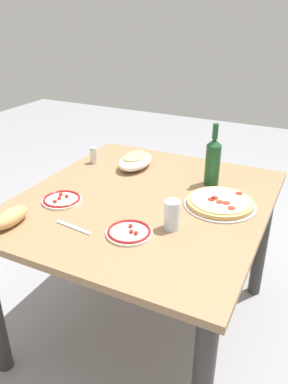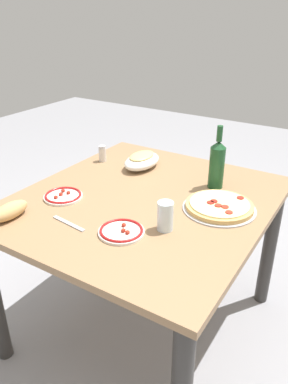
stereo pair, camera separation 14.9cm
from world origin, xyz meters
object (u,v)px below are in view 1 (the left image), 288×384
at_px(pepperoni_pizza, 220,203).
at_px(water_glass, 172,215).
at_px(spice_shaker, 94,155).
at_px(wine_bottle, 213,161).
at_px(side_plate_far, 129,232).
at_px(baked_pasta_dish, 135,160).
at_px(side_plate_near, 62,200).
at_px(bread_loaf, 11,218).
at_px(dining_table, 144,221).

xyz_separation_m(pepperoni_pizza, water_glass, (0.26, -0.11, 0.04)).
height_order(water_glass, spice_shaker, water_glass).
xyz_separation_m(wine_bottle, side_plate_far, (0.56, -0.14, -0.11)).
bearing_deg(spice_shaker, side_plate_far, 42.98).
height_order(wine_bottle, side_plate_far, wine_bottle).
bearing_deg(baked_pasta_dish, pepperoni_pizza, 67.48).
height_order(baked_pasta_dish, wine_bottle, wine_bottle).
distance_m(side_plate_near, bread_loaf, 0.25).
xyz_separation_m(side_plate_far, spice_shaker, (-0.54, -0.51, 0.03)).
bearing_deg(dining_table, side_plate_near, -58.66).
relative_size(water_glass, side_plate_far, 0.66).
distance_m(baked_pasta_dish, side_plate_far, 0.64).
xyz_separation_m(dining_table, side_plate_far, (0.29, 0.08, 0.13)).
relative_size(pepperoni_pizza, water_glass, 2.65).
bearing_deg(dining_table, water_glass, 49.11).
height_order(pepperoni_pizza, side_plate_far, pepperoni_pizza).
xyz_separation_m(dining_table, water_glass, (0.18, 0.20, 0.18)).
relative_size(dining_table, baked_pasta_dish, 4.80).
xyz_separation_m(side_plate_near, spice_shaker, (-0.44, -0.12, 0.03)).
xyz_separation_m(wine_bottle, bread_loaf, (0.70, -0.58, -0.09)).
relative_size(wine_bottle, bread_loaf, 1.74).
height_order(pepperoni_pizza, side_plate_near, pepperoni_pizza).
distance_m(pepperoni_pizza, baked_pasta_dish, 0.56).
xyz_separation_m(dining_table, side_plate_near, (0.19, -0.30, 0.13)).
distance_m(dining_table, side_plate_near, 0.38).
height_order(pepperoni_pizza, baked_pasta_dish, baked_pasta_dish).
distance_m(dining_table, baked_pasta_dish, 0.39).
relative_size(pepperoni_pizza, bread_loaf, 1.81).
xyz_separation_m(pepperoni_pizza, wine_bottle, (-0.19, -0.10, 0.10)).
bearing_deg(pepperoni_pizza, dining_table, -75.95).
relative_size(wine_bottle, water_glass, 2.55).
xyz_separation_m(dining_table, pepperoni_pizza, (-0.08, 0.32, 0.13)).
distance_m(baked_pasta_dish, spice_shaker, 0.23).
xyz_separation_m(dining_table, baked_pasta_dish, (-0.29, -0.20, 0.16)).
bearing_deg(pepperoni_pizza, wine_bottle, -152.90).
height_order(baked_pasta_dish, bread_loaf, baked_pasta_dish).
relative_size(wine_bottle, side_plate_near, 1.72).
xyz_separation_m(pepperoni_pizza, bread_loaf, (0.51, -0.68, 0.02)).
xyz_separation_m(baked_pasta_dish, spice_shaker, (0.04, -0.23, 0.00)).
height_order(water_glass, side_plate_far, water_glass).
distance_m(water_glass, side_plate_far, 0.17).
height_order(water_glass, bread_loaf, water_glass).
xyz_separation_m(wine_bottle, side_plate_near, (0.46, -0.52, -0.11)).
relative_size(wine_bottle, side_plate_far, 1.69).
height_order(side_plate_far, spice_shaker, spice_shaker).
relative_size(side_plate_far, spice_shaker, 2.00).
height_order(pepperoni_pizza, bread_loaf, bread_loaf).
distance_m(pepperoni_pizza, wine_bottle, 0.24).
xyz_separation_m(side_plate_near, bread_loaf, (0.24, -0.05, 0.02)).
height_order(bread_loaf, spice_shaker, spice_shaker).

